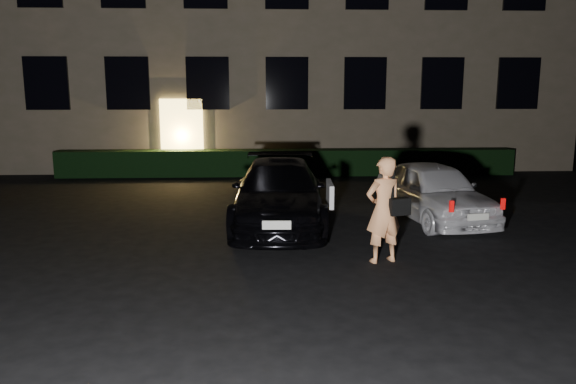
{
  "coord_description": "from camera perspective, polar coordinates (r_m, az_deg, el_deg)",
  "views": [
    {
      "loc": [
        -0.85,
        -7.89,
        2.91
      ],
      "look_at": [
        -0.38,
        2.0,
        1.04
      ],
      "focal_mm": 35.0,
      "sensor_mm": 36.0,
      "label": 1
    }
  ],
  "objects": [
    {
      "name": "sedan",
      "position": [
        11.88,
        -0.93,
        -0.14
      ],
      "size": [
        2.1,
        4.81,
        1.35
      ],
      "rotation": [
        0.0,
        0.0,
        -0.05
      ],
      "color": "black",
      "rests_on": "ground"
    },
    {
      "name": "ground",
      "position": [
        8.46,
        3.27,
        -9.44
      ],
      "size": [
        80.0,
        80.0,
        0.0
      ],
      "primitive_type": "plane",
      "color": "black",
      "rests_on": "ground"
    },
    {
      "name": "man",
      "position": [
        9.43,
        9.73,
        -1.78
      ],
      "size": [
        0.82,
        0.61,
        1.79
      ],
      "rotation": [
        0.0,
        0.0,
        3.47
      ],
      "color": "#FFA568",
      "rests_on": "ground"
    },
    {
      "name": "hatch",
      "position": [
        12.73,
        14.57,
        0.09
      ],
      "size": [
        2.12,
        3.97,
        1.28
      ],
      "rotation": [
        0.0,
        0.0,
        0.17
      ],
      "color": "white",
      "rests_on": "ground"
    },
    {
      "name": "hedge",
      "position": [
        18.58,
        -0.05,
        3.01
      ],
      "size": [
        15.0,
        0.7,
        0.85
      ],
      "primitive_type": "cube",
      "color": "black",
      "rests_on": "ground"
    },
    {
      "name": "building",
      "position": [
        23.11,
        -0.59,
        18.38
      ],
      "size": [
        20.0,
        8.11,
        12.0
      ],
      "color": "brown",
      "rests_on": "ground"
    }
  ]
}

